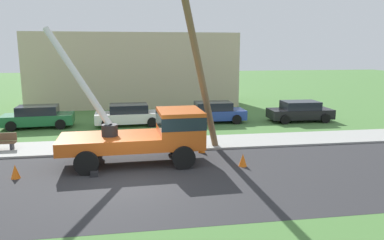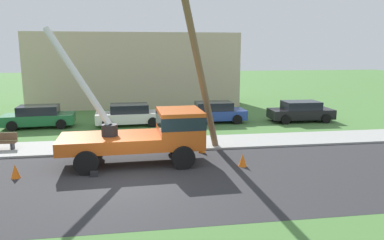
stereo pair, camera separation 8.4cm
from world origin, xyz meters
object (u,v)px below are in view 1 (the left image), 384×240
object	(u,v)px
leaning_utility_pole	(198,63)
traffic_cone_behind	(15,172)
traffic_cone_curbside	(202,147)
parked_sedan_green	(38,117)
parked_sedan_black	(300,111)
parked_sedan_white	(129,115)
traffic_cone_ahead	(243,160)
parked_sedan_blue	(213,112)
utility_truck	(151,132)

from	to	relation	value
leaning_utility_pole	traffic_cone_behind	bearing A→B (deg)	-163.83
leaning_utility_pole	traffic_cone_curbside	size ratio (longest dim) A/B	15.20
parked_sedan_green	parked_sedan_black	xyz separation A→B (m)	(17.70, -0.66, 0.00)
parked_sedan_green	parked_sedan_white	distance (m)	5.80
leaning_utility_pole	parked_sedan_white	world-z (taller)	leaning_utility_pole
traffic_cone_behind	traffic_cone_curbside	xyz separation A→B (m)	(7.91, 2.50, 0.00)
traffic_cone_curbside	traffic_cone_behind	bearing A→B (deg)	-162.45
leaning_utility_pole	parked_sedan_green	world-z (taller)	leaning_utility_pole
traffic_cone_ahead	parked_sedan_white	bearing A→B (deg)	116.86
traffic_cone_behind	parked_sedan_blue	size ratio (longest dim) A/B	0.13
utility_truck	traffic_cone_ahead	distance (m)	4.23
traffic_cone_ahead	parked_sedan_black	xyz separation A→B (m)	(6.97, 9.28, 0.43)
parked_sedan_blue	parked_sedan_black	size ratio (longest dim) A/B	1.00
traffic_cone_ahead	traffic_cone_behind	size ratio (longest dim) A/B	1.00
utility_truck	traffic_cone_ahead	size ratio (longest dim) A/B	12.22
traffic_cone_curbside	parked_sedan_blue	distance (m)	7.78
utility_truck	parked_sedan_green	xyz separation A→B (m)	(-6.85, 8.72, -0.70)
parked_sedan_white	parked_sedan_blue	xyz separation A→B (m)	(5.77, 0.14, 0.00)
parked_sedan_green	parked_sedan_white	xyz separation A→B (m)	(5.80, -0.19, 0.00)
parked_sedan_white	traffic_cone_curbside	bearing A→B (deg)	-63.98
traffic_cone_ahead	parked_sedan_black	size ratio (longest dim) A/B	0.13
leaning_utility_pole	parked_sedan_blue	world-z (taller)	leaning_utility_pole
traffic_cone_behind	parked_sedan_white	bearing A→B (deg)	66.17
parked_sedan_green	parked_sedan_black	distance (m)	17.72
traffic_cone_curbside	utility_truck	bearing A→B (deg)	-154.48
parked_sedan_green	traffic_cone_ahead	bearing A→B (deg)	-42.81
traffic_cone_behind	traffic_cone_ahead	bearing A→B (deg)	0.44
leaning_utility_pole	parked_sedan_black	size ratio (longest dim) A/B	1.92
traffic_cone_ahead	leaning_utility_pole	bearing A→B (deg)	126.44
traffic_cone_behind	parked_sedan_black	xyz separation A→B (m)	(16.24, 9.36, 0.43)
utility_truck	parked_sedan_green	world-z (taller)	utility_truck
traffic_cone_curbside	parked_sedan_black	xyz separation A→B (m)	(8.33, 6.85, 0.43)
parked_sedan_blue	parked_sedan_black	world-z (taller)	same
leaning_utility_pole	traffic_cone_ahead	distance (m)	4.88
utility_truck	traffic_cone_curbside	world-z (taller)	utility_truck
traffic_cone_curbside	traffic_cone_ahead	bearing A→B (deg)	-60.69
traffic_cone_ahead	parked_sedan_green	distance (m)	14.64
utility_truck	traffic_cone_behind	size ratio (longest dim) A/B	12.22
parked_sedan_white	traffic_cone_behind	bearing A→B (deg)	-113.83
leaning_utility_pole	traffic_cone_curbside	distance (m)	4.09
utility_truck	parked_sedan_green	distance (m)	11.11
traffic_cone_behind	parked_sedan_white	distance (m)	10.74
parked_sedan_green	parked_sedan_black	world-z (taller)	same
traffic_cone_behind	parked_sedan_green	world-z (taller)	parked_sedan_green
parked_sedan_black	parked_sedan_white	bearing A→B (deg)	177.76
parked_sedan_white	parked_sedan_blue	world-z (taller)	same
parked_sedan_green	leaning_utility_pole	bearing A→B (deg)	-40.42
utility_truck	parked_sedan_blue	bearing A→B (deg)	61.43
traffic_cone_behind	parked_sedan_green	distance (m)	10.13
parked_sedan_black	traffic_cone_behind	bearing A→B (deg)	-150.06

